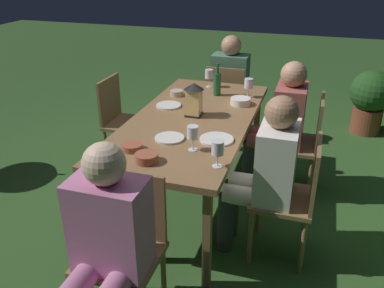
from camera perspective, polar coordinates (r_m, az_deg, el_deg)
The scene contains 25 objects.
ground_plane at distance 3.54m, azimuth 0.00°, elevation -7.77°, with size 16.00×16.00×0.00m, color #2D5123.
dining_table at distance 3.21m, azimuth 0.00°, elevation 2.80°, with size 1.96×0.90×0.76m.
chair_head_far at distance 2.34m, azimuth -9.32°, elevation -13.44°, with size 0.40×0.42×0.87m.
person_in_pink at distance 2.11m, azimuth -11.98°, elevation -13.31°, with size 0.48×0.38×1.15m.
chair_side_right_a at distance 3.58m, azimuth 15.17°, elevation 0.51°, with size 0.42×0.40×0.87m.
person_in_rust at distance 3.53m, azimuth 12.29°, elevation 3.16°, with size 0.38×0.47×1.15m.
chair_side_right_b at distance 2.80m, azimuth 14.01°, elevation -6.76°, with size 0.42×0.40×0.87m.
person_in_cream at distance 2.73m, azimuth 10.26°, elevation -3.50°, with size 0.38×0.47×1.15m.
chair_side_left_a at distance 3.98m, azimuth -9.75°, elevation 3.59°, with size 0.42×0.40×0.87m.
chair_head_near at distance 4.40m, azimuth 4.82°, elevation 6.03°, with size 0.40×0.42×0.87m.
person_in_green at distance 4.54m, azimuth 5.46°, elevation 8.62°, with size 0.48×0.38×1.15m.
lantern_centerpiece at distance 3.19m, azimuth 0.30°, elevation 6.47°, with size 0.15×0.15×0.27m.
green_bottle_on_table at distance 3.68m, azimuth 3.52°, elevation 8.43°, with size 0.07×0.07×0.29m.
wine_glass_a at distance 3.91m, azimuth 2.40°, elevation 9.60°, with size 0.08×0.08×0.17m.
wine_glass_b at distance 3.66m, azimuth 7.89°, elevation 8.24°, with size 0.08×0.08×0.17m.
wine_glass_c at distance 2.62m, azimuth 0.12°, elevation 1.47°, with size 0.08×0.08×0.17m.
wine_glass_d at distance 2.42m, azimuth 3.61°, elevation -0.70°, with size 0.08×0.08×0.17m.
plate_a at distance 3.44m, azimuth -3.27°, elevation 5.40°, with size 0.21×0.21×0.01m, color silver.
plate_b at distance 2.83m, azimuth -3.14°, elevation 0.83°, with size 0.20×0.20×0.01m, color silver.
plate_c at distance 2.81m, azimuth 3.45°, elevation 0.66°, with size 0.23×0.23×0.01m, color silver.
bowl_olives at distance 2.69m, azimuth -8.32°, elevation -0.39°, with size 0.13×0.13×0.04m.
bowl_bread at distance 2.53m, azimuth -6.35°, elevation -1.88°, with size 0.15×0.15×0.05m.
bowl_salad at distance 3.69m, azimuth -2.14°, elevation 7.15°, with size 0.12×0.12×0.05m.
bowl_dip at distance 3.49m, azimuth 6.75°, elevation 5.97°, with size 0.17×0.17×0.06m.
potted_plant_by_hedge at distance 5.10m, azimuth 23.60°, elevation 5.87°, with size 0.48×0.48×0.74m.
Camera 1 is at (2.83, 0.89, 1.94)m, focal length 38.27 mm.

